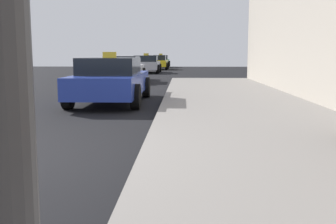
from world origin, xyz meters
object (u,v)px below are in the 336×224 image
(car_blue, at_px, (111,80))
(car_silver, at_px, (146,64))
(car_green, at_px, (161,61))
(car_white, at_px, (123,69))
(car_yellow, at_px, (157,62))

(car_blue, bearing_deg, car_silver, 92.05)
(car_blue, bearing_deg, car_green, 90.63)
(car_silver, bearing_deg, car_green, 88.74)
(car_blue, relative_size, car_silver, 1.08)
(car_blue, relative_size, car_white, 1.03)
(car_silver, distance_m, car_green, 14.03)
(car_white, relative_size, car_silver, 1.05)
(car_white, distance_m, car_green, 23.49)
(car_yellow, bearing_deg, car_silver, -93.00)
(car_blue, distance_m, car_yellow, 25.56)
(car_white, bearing_deg, car_silver, 87.79)
(car_white, bearing_deg, car_yellow, 87.46)
(car_green, bearing_deg, car_white, -91.64)
(car_white, xyz_separation_m, car_silver, (0.36, 9.45, 0.00))
(car_white, height_order, car_green, car_green)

